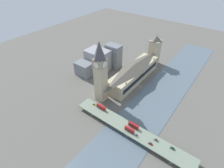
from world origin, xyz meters
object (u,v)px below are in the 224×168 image
object	(u,v)px
victoria_tower	(154,50)
car_southbound_mid	(172,148)
double_decker_bus_mid	(134,125)
double_decker_bus_rear	(129,130)
car_northbound_tail	(136,136)
car_southbound_lead	(94,104)
car_northbound_lead	(156,140)
clock_tower	(100,71)
road_bridge	(130,129)
car_northbound_mid	(151,144)
parliament_hall	(134,72)
double_decker_bus_lead	(101,107)

from	to	relation	value
victoria_tower	car_southbound_mid	distance (m)	164.47
double_decker_bus_mid	car_southbound_mid	size ratio (longest dim) A/B	2.54
double_decker_bus_rear	car_northbound_tail	distance (m)	8.82
car_southbound_lead	victoria_tower	bearing A→B (deg)	-92.70
double_decker_bus_mid	car_northbound_lead	bearing A→B (deg)	178.75
clock_tower	road_bridge	distance (m)	70.97
clock_tower	car_northbound_tail	bearing A→B (deg)	158.52
road_bridge	car_northbound_mid	xyz separation A→B (m)	(-24.33, 3.66, 1.74)
parliament_hall	car_northbound_mid	xyz separation A→B (m)	(-70.27, 84.70, -6.83)
clock_tower	double_decker_bus_mid	bearing A→B (deg)	162.29
car_northbound_lead	car_southbound_lead	size ratio (longest dim) A/B	1.16
car_northbound_lead	victoria_tower	bearing A→B (deg)	-62.34
double_decker_bus_rear	car_northbound_tail	bearing A→B (deg)	175.96
double_decker_bus_rear	parliament_hall	bearing A→B (deg)	-61.05
parliament_hall	road_bridge	xyz separation A→B (m)	(-45.95, 81.05, -8.57)
double_decker_bus_rear	car_northbound_lead	xyz separation A→B (m)	(-25.96, -6.31, -1.89)
double_decker_bus_mid	car_northbound_mid	xyz separation A→B (m)	(-23.12, 7.29, -1.98)
car_northbound_lead	clock_tower	bearing A→B (deg)	-12.88
car_southbound_lead	parliament_hall	bearing A→B (deg)	-94.85
clock_tower	victoria_tower	world-z (taller)	clock_tower
double_decker_bus_mid	car_northbound_mid	bearing A→B (deg)	162.51
car_northbound_mid	road_bridge	bearing A→B (deg)	-8.55
car_northbound_mid	car_southbound_lead	size ratio (longest dim) A/B	1.04
double_decker_bus_lead	double_decker_bus_rear	xyz separation A→B (m)	(-42.64, 7.11, -0.20)
car_northbound_mid	parliament_hall	bearing A→B (deg)	-50.32
parliament_hall	double_decker_bus_mid	world-z (taller)	parliament_hall
clock_tower	victoria_tower	size ratio (longest dim) A/B	1.52
car_southbound_lead	double_decker_bus_mid	bearing A→B (deg)	-179.97
double_decker_bus_rear	car_northbound_tail	size ratio (longest dim) A/B	2.52
car_northbound_mid	car_southbound_mid	world-z (taller)	car_southbound_mid
victoria_tower	double_decker_bus_mid	xyz separation A→B (m)	(-47.21, 138.07, -15.22)
double_decker_bus_rear	car_southbound_mid	world-z (taller)	double_decker_bus_rear
double_decker_bus_mid	car_southbound_mid	world-z (taller)	double_decker_bus_mid
parliament_hall	road_bridge	world-z (taller)	parliament_hall
car_northbound_tail	car_southbound_mid	world-z (taller)	car_southbound_mid
car_northbound_mid	car_northbound_tail	bearing A→B (deg)	0.70
double_decker_bus_lead	double_decker_bus_mid	size ratio (longest dim) A/B	1.06
clock_tower	road_bridge	bearing A→B (deg)	158.69
car_northbound_mid	clock_tower	bearing A→B (deg)	-17.65
car_northbound_mid	car_northbound_tail	world-z (taller)	car_northbound_tail
double_decker_bus_mid	car_southbound_lead	size ratio (longest dim) A/B	2.85
double_decker_bus_mid	car_southbound_lead	xyz separation A→B (m)	(53.72, 0.03, -1.98)
parliament_hall	car_southbound_lead	xyz separation A→B (m)	(6.57, 77.44, -6.84)
car_northbound_lead	car_northbound_tail	size ratio (longest dim) A/B	1.12
road_bridge	car_northbound_mid	size ratio (longest dim) A/B	32.08
double_decker_bus_lead	double_decker_bus_rear	size ratio (longest dim) A/B	1.16
road_bridge	car_northbound_lead	world-z (taller)	car_northbound_lead
clock_tower	car_northbound_lead	bearing A→B (deg)	167.12
road_bridge	car_southbound_lead	xyz separation A→B (m)	(52.51, -3.60, 1.74)
car_northbound_tail	double_decker_bus_lead	bearing A→B (deg)	-8.57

